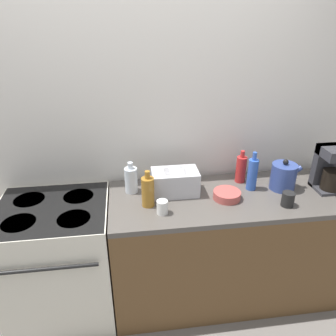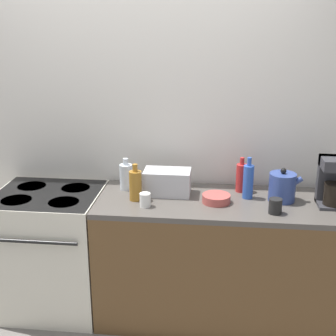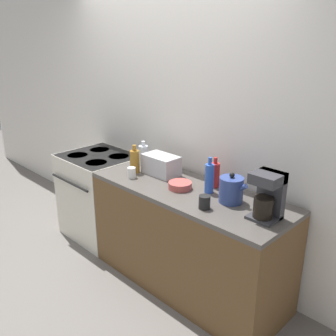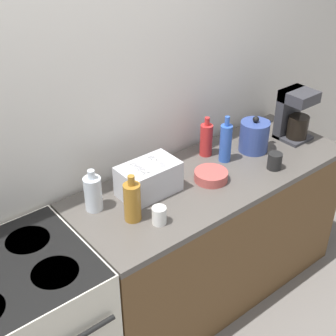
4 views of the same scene
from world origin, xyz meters
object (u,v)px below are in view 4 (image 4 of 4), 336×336
(bowl, at_px, (211,176))
(bottle_amber, at_px, (132,201))
(bottle_clear, at_px, (93,193))
(cup_white, at_px, (159,215))
(kettle, at_px, (254,136))
(cup_black, at_px, (275,161))
(bottle_red, at_px, (206,139))
(toaster, at_px, (149,179))
(bottle_blue, at_px, (226,143))
(coffee_maker, at_px, (294,114))

(bowl, bearing_deg, bottle_amber, -178.70)
(bottle_clear, bearing_deg, cup_white, -58.56)
(cup_white, bearing_deg, kettle, 12.63)
(kettle, relative_size, cup_black, 2.36)
(bottle_red, xyz_separation_m, cup_white, (-0.63, -0.34, -0.06))
(kettle, distance_m, bottle_red, 0.30)
(bottle_clear, xyz_separation_m, bottle_amber, (0.10, -0.19, 0.01))
(kettle, relative_size, toaster, 0.72)
(bottle_blue, xyz_separation_m, bottle_amber, (-0.75, -0.12, -0.01))
(bottle_clear, distance_m, cup_black, 1.06)
(kettle, distance_m, coffee_maker, 0.32)
(bottle_red, bearing_deg, bottle_clear, -176.89)
(coffee_maker, bearing_deg, cup_white, -172.40)
(toaster, xyz_separation_m, bowl, (0.34, -0.12, -0.06))
(cup_black, height_order, cup_white, cup_black)
(bottle_amber, bearing_deg, bottle_red, 18.50)
(coffee_maker, distance_m, cup_white, 1.22)
(bowl, bearing_deg, toaster, 160.62)
(toaster, xyz_separation_m, bottle_amber, (-0.20, -0.13, 0.02))
(bottle_red, distance_m, bowl, 0.29)
(bottle_blue, relative_size, bottle_red, 1.16)
(coffee_maker, distance_m, cup_black, 0.44)
(bottle_clear, height_order, cup_white, bottle_clear)
(coffee_maker, relative_size, cup_white, 3.57)
(coffee_maker, distance_m, bottle_amber, 1.29)
(toaster, height_order, bottle_blue, bottle_blue)
(kettle, xyz_separation_m, bottle_clear, (-1.07, 0.10, -0.00))
(toaster, height_order, bottle_amber, bottle_amber)
(kettle, bearing_deg, bottle_blue, 174.22)
(bottle_blue, relative_size, cup_white, 3.15)
(coffee_maker, distance_m, bowl, 0.76)
(kettle, height_order, toaster, kettle)
(kettle, bearing_deg, bottle_clear, 174.72)
(kettle, bearing_deg, coffee_maker, -7.02)
(toaster, bearing_deg, bottle_blue, -1.61)
(bottle_red, relative_size, bowl, 1.32)
(coffee_maker, bearing_deg, bottle_red, 162.54)
(bottle_blue, bearing_deg, bowl, -153.61)
(bottle_clear, distance_m, bowl, 0.67)
(coffee_maker, relative_size, bottle_clear, 1.43)
(cup_white, bearing_deg, bottle_clear, 121.44)
(toaster, distance_m, bowl, 0.36)
(kettle, relative_size, bowl, 1.22)
(bottle_blue, height_order, bottle_amber, bottle_blue)
(kettle, relative_size, bottle_red, 0.92)
(toaster, xyz_separation_m, bottle_blue, (0.55, -0.02, 0.03))
(kettle, relative_size, bottle_clear, 1.01)
(kettle, xyz_separation_m, cup_white, (-0.89, -0.20, -0.05))
(bottle_blue, relative_size, bottle_amber, 1.14)
(coffee_maker, distance_m, bottle_red, 0.61)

